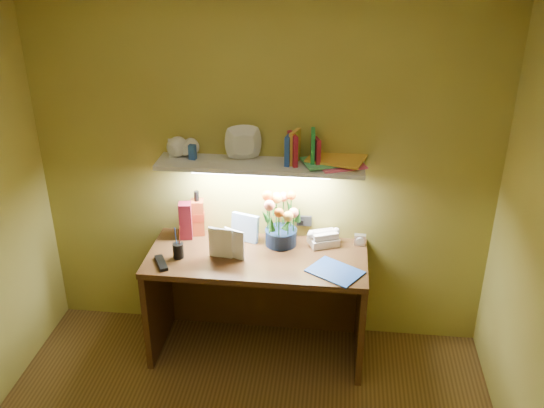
# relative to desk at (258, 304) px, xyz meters

# --- Properties ---
(desk) EXTENTS (1.40, 0.60, 0.75)m
(desk) POSITION_rel_desk_xyz_m (0.00, 0.00, 0.00)
(desk) COLOR #3A1B10
(desk) RESTS_ON ground
(flower_bouquet) EXTENTS (0.30, 0.30, 0.37)m
(flower_bouquet) POSITION_rel_desk_xyz_m (0.14, 0.17, 0.56)
(flower_bouquet) COLOR #0C1933
(flower_bouquet) RESTS_ON desk
(telephone) EXTENTS (0.22, 0.20, 0.11)m
(telephone) POSITION_rel_desk_xyz_m (0.41, 0.20, 0.43)
(telephone) COLOR #F0E2CF
(telephone) RESTS_ON desk
(desk_clock) EXTENTS (0.08, 0.04, 0.07)m
(desk_clock) POSITION_rel_desk_xyz_m (0.65, 0.22, 0.41)
(desk_clock) COLOR silver
(desk_clock) RESTS_ON desk
(whisky_bottle) EXTENTS (0.10, 0.10, 0.32)m
(whisky_bottle) POSITION_rel_desk_xyz_m (-0.43, 0.25, 0.53)
(whisky_bottle) COLOR #A33C19
(whisky_bottle) RESTS_ON desk
(whisky_box) EXTENTS (0.09, 0.09, 0.25)m
(whisky_box) POSITION_rel_desk_xyz_m (-0.50, 0.18, 0.50)
(whisky_box) COLOR maroon
(whisky_box) RESTS_ON desk
(pen_cup) EXTENTS (0.08, 0.08, 0.17)m
(pen_cup) POSITION_rel_desk_xyz_m (-0.49, -0.08, 0.46)
(pen_cup) COLOR black
(pen_cup) RESTS_ON desk
(art_card) EXTENTS (0.19, 0.09, 0.19)m
(art_card) POSITION_rel_desk_xyz_m (-0.11, 0.20, 0.47)
(art_card) COLOR silver
(art_card) RESTS_ON desk
(tv_remote) EXTENTS (0.13, 0.18, 0.02)m
(tv_remote) POSITION_rel_desk_xyz_m (-0.58, -0.17, 0.38)
(tv_remote) COLOR black
(tv_remote) RESTS_ON desk
(blue_folder) EXTENTS (0.38, 0.35, 0.01)m
(blue_folder) POSITION_rel_desk_xyz_m (0.50, -0.14, 0.38)
(blue_folder) COLOR #264FAA
(blue_folder) RESTS_ON desk
(desk_book_a) EXTENTS (0.15, 0.05, 0.21)m
(desk_book_a) POSITION_rel_desk_xyz_m (-0.30, -0.03, 0.48)
(desk_book_a) COLOR silver
(desk_book_a) RESTS_ON desk
(desk_book_b) EXTENTS (0.14, 0.08, 0.20)m
(desk_book_b) POSITION_rel_desk_xyz_m (-0.20, -0.01, 0.48)
(desk_book_b) COLOR silver
(desk_book_b) RESTS_ON desk
(wall_shelf) EXTENTS (1.32, 0.35, 0.25)m
(wall_shelf) POSITION_rel_desk_xyz_m (-0.00, 0.18, 0.96)
(wall_shelf) COLOR silver
(wall_shelf) RESTS_ON ground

